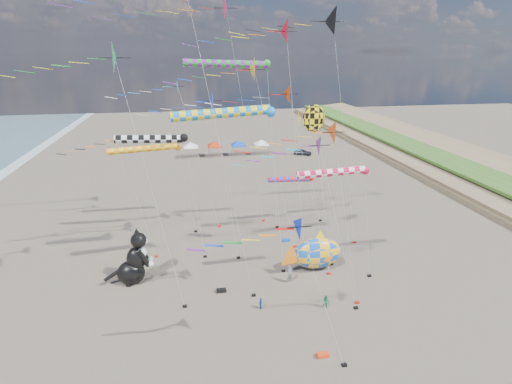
{
  "coord_description": "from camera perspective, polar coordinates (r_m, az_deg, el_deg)",
  "views": [
    {
      "loc": [
        -6.95,
        -22.44,
        21.04
      ],
      "look_at": [
        -0.78,
        12.0,
        8.69
      ],
      "focal_mm": 28.0,
      "sensor_mm": 36.0,
      "label": 1
    }
  ],
  "objects": [
    {
      "name": "delta_kite_9",
      "position": [
        30.48,
        -20.66,
        17.16
      ],
      "size": [
        11.15,
        2.51,
        21.96
      ],
      "color": "#1F904A",
      "rests_on": "ground"
    },
    {
      "name": "delta_kite_3",
      "position": [
        47.62,
        -4.93,
        24.48
      ],
      "size": [
        16.68,
        2.85,
        26.98
      ],
      "color": "#DD093F",
      "rests_on": "ground"
    },
    {
      "name": "delta_kite_2",
      "position": [
        42.76,
        3.42,
        13.23
      ],
      "size": [
        14.08,
        2.23,
        17.9
      ],
      "color": "#D73701",
      "rests_on": "ground"
    },
    {
      "name": "cat_inflatable",
      "position": [
        39.98,
        -17.23,
        -8.82
      ],
      "size": [
        4.19,
        2.44,
        5.39
      ],
      "primitive_type": null,
      "rotation": [
        0.0,
        0.0,
        0.12
      ],
      "color": "black",
      "rests_on": "ground"
    },
    {
      "name": "kite_bag_1",
      "position": [
        47.2,
        4.3,
        -6.88
      ],
      "size": [
        0.9,
        0.44,
        0.3
      ],
      "primitive_type": "cube",
      "color": "#124AB4",
      "rests_on": "ground"
    },
    {
      "name": "windsock_1",
      "position": [
        34.87,
        -4.17,
        11.12
      ],
      "size": [
        10.28,
        0.92,
        16.53
      ],
      "color": "blue",
      "rests_on": "ground"
    },
    {
      "name": "windsock_0",
      "position": [
        46.79,
        -15.41,
        5.92
      ],
      "size": [
        9.5,
        0.76,
        11.08
      ],
      "color": "orange",
      "rests_on": "ground"
    },
    {
      "name": "delta_kite_5",
      "position": [
        38.16,
        -7.39,
        12.37
      ],
      "size": [
        8.62,
        1.99,
        17.77
      ],
      "color": "blue",
      "rests_on": "ground"
    },
    {
      "name": "delta_kite_0",
      "position": [
        39.82,
        -0.97,
        16.85
      ],
      "size": [
        12.6,
        2.46,
        20.74
      ],
      "color": "yellow",
      "rests_on": "ground"
    },
    {
      "name": "delta_kite_11",
      "position": [
        41.62,
        10.24,
        22.72
      ],
      "size": [
        13.82,
        3.02,
        25.34
      ],
      "color": "black",
      "rests_on": "ground"
    },
    {
      "name": "delta_kite_10",
      "position": [
        29.78,
        9.73,
        5.77
      ],
      "size": [
        9.04,
        1.86,
        15.43
      ],
      "color": "#6F208A",
      "rests_on": "ground"
    },
    {
      "name": "windsock_5",
      "position": [
        39.62,
        -14.34,
        7.28
      ],
      "size": [
        8.11,
        0.83,
        13.57
      ],
      "color": "black",
      "rests_on": "ground"
    },
    {
      "name": "person_adult",
      "position": [
        39.13,
        4.86,
        -11.58
      ],
      "size": [
        0.8,
        0.72,
        1.83
      ],
      "primitive_type": "imported",
      "rotation": [
        0.0,
        0.0,
        0.55
      ],
      "color": "slate",
      "rests_on": "ground"
    },
    {
      "name": "angelfish_kite",
      "position": [
        39.17,
        7.98,
        10.18
      ],
      "size": [
        3.74,
        3.02,
        16.3
      ],
      "color": "yellow",
      "rests_on": "ground"
    },
    {
      "name": "kite_bag_2",
      "position": [
        31.77,
        9.53,
        -21.99
      ],
      "size": [
        0.9,
        0.44,
        0.3
      ],
      "primitive_type": "cube",
      "color": "red",
      "rests_on": "ground"
    },
    {
      "name": "child_blue",
      "position": [
        35.72,
        0.67,
        -15.6
      ],
      "size": [
        0.55,
        0.67,
        1.06
      ],
      "primitive_type": "imported",
      "rotation": [
        0.0,
        0.0,
        1.01
      ],
      "color": "#2848AA",
      "rests_on": "ground"
    },
    {
      "name": "delta_kite_8",
      "position": [
        24.59,
        6.21,
        -7.07
      ],
      "size": [
        9.32,
        1.84,
        11.4
      ],
      "color": "#0421CF",
      "rests_on": "ground"
    },
    {
      "name": "windsock_2",
      "position": [
        45.16,
        -3.77,
        17.74
      ],
      "size": [
        10.74,
        0.87,
        20.22
      ],
      "color": "green",
      "rests_on": "ground"
    },
    {
      "name": "fish_inflatable",
      "position": [
        40.86,
        8.64,
        -8.61
      ],
      "size": [
        6.65,
        2.72,
        4.5
      ],
      "color": "blue",
      "rests_on": "ground"
    },
    {
      "name": "delta_kite_12",
      "position": [
        36.36,
        2.84,
        21.68
      ],
      "size": [
        11.22,
        2.32,
        23.94
      ],
      "color": "red",
      "rests_on": "ground"
    },
    {
      "name": "windsock_4",
      "position": [
        35.84,
        11.3,
        2.7
      ],
      "size": [
        7.99,
        0.72,
        11.38
      ],
      "color": "#CB0E3E",
      "rests_on": "ground"
    },
    {
      "name": "kite_bag_0",
      "position": [
        38.15,
        -4.99,
        -13.84
      ],
      "size": [
        0.9,
        0.44,
        0.3
      ],
      "primitive_type": "cube",
      "color": "black",
      "rests_on": "ground"
    },
    {
      "name": "child_green",
      "position": [
        36.22,
        9.98,
        -15.2
      ],
      "size": [
        0.68,
        0.56,
        1.25
      ],
      "primitive_type": "imported",
      "rotation": [
        0.0,
        0.0,
        -0.16
      ],
      "color": "#1A7848",
      "rests_on": "ground"
    },
    {
      "name": "ground",
      "position": [
        31.53,
        5.69,
        -22.52
      ],
      "size": [
        260.0,
        260.0,
        0.0
      ],
      "primitive_type": "plane",
      "color": "brown",
      "rests_on": "ground"
    },
    {
      "name": "parked_car",
      "position": [
        86.55,
        6.68,
        5.68
      ],
      "size": [
        4.09,
        2.96,
        1.29
      ],
      "primitive_type": "imported",
      "rotation": [
        0.0,
        0.0,
        1.14
      ],
      "color": "#26262D",
      "rests_on": "ground"
    },
    {
      "name": "tent_row",
      "position": [
        84.78,
        -4.24,
        7.21
      ],
      "size": [
        19.2,
        4.2,
        3.8
      ],
      "color": "white",
      "rests_on": "ground"
    },
    {
      "name": "delta_kite_6",
      "position": [
        30.24,
        9.34,
        7.83
      ],
      "size": [
        10.25,
        1.98,
        16.42
      ],
      "color": "#FF4C07",
      "rests_on": "ground"
    },
    {
      "name": "delta_kite_4",
      "position": [
        46.62,
        -12.11,
        13.98
      ],
      "size": [
        10.94,
        1.75,
        18.25
      ],
      "color": "#1C89BC",
      "rests_on": "ground"
    },
    {
      "name": "delta_kite_7",
      "position": [
        41.26,
        -20.04,
        6.05
      ],
      "size": [
        7.76,
        1.57,
        13.52
      ],
      "color": "#F1A00F",
      "rests_on": "ground"
    },
    {
      "name": "windsock_3",
      "position": [
        50.01,
        5.26,
        1.82
      ],
      "size": [
        7.29,
        0.72,
        6.36
      ],
      "color": "red",
      "rests_on": "ground"
    }
  ]
}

